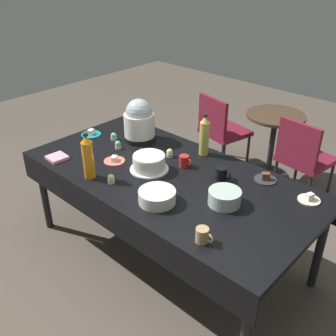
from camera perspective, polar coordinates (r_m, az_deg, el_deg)
ground at (r=3.27m, az=0.00°, el=-12.32°), size 9.00×9.00×0.00m
potluck_table at (r=2.86m, az=0.00°, el=-1.96°), size 2.20×1.10×0.75m
frosted_layer_cake at (r=2.85m, az=-2.81°, el=0.76°), size 0.29×0.29×0.12m
slow_cooker at (r=3.29m, az=-4.27°, el=6.90°), size 0.27×0.27×0.36m
glass_salad_bowl at (r=2.50m, az=8.33°, el=-4.30°), size 0.21×0.21×0.10m
ceramic_snack_bowl at (r=2.50m, az=-1.62°, el=-4.21°), size 0.24×0.24×0.08m
dessert_plate_teal at (r=3.50m, az=-11.28°, el=5.00°), size 0.17×0.17×0.05m
dessert_plate_cream at (r=2.69m, az=20.08°, el=-4.28°), size 0.15×0.15×0.05m
dessert_plate_charcoal at (r=2.83m, az=14.17°, el=-1.49°), size 0.16×0.16×0.06m
dessert_plate_coral at (r=3.02m, az=-7.91°, el=1.14°), size 0.16×0.16×0.04m
cupcake_berry at (r=3.21m, az=-7.39°, el=3.39°), size 0.05×0.05×0.07m
cupcake_cocoa at (r=2.73m, az=-8.41°, el=-1.61°), size 0.05×0.05×0.07m
cupcake_lemon at (r=3.36m, az=-8.01°, el=4.59°), size 0.05×0.05×0.07m
cupcake_mint at (r=3.05m, az=0.25°, el=2.23°), size 0.05×0.05×0.07m
soda_bottle_ginger_ale at (r=3.05m, az=5.37°, el=4.75°), size 0.08×0.08×0.34m
soda_bottle_orange_juice at (r=2.77m, az=-11.71°, el=1.57°), size 0.08×0.08×0.34m
coffee_mug_black at (r=2.77m, az=7.89°, el=-0.79°), size 0.13×0.09×0.09m
coffee_mug_tan at (r=2.19m, az=5.13°, el=-9.84°), size 0.12×0.08×0.09m
coffee_mug_red at (r=2.91m, az=2.42°, el=1.05°), size 0.12×0.08×0.09m
paper_napkin_stack at (r=3.15m, az=-16.03°, el=1.50°), size 0.15×0.15×0.02m
maroon_chair_left at (r=4.27m, az=7.75°, el=5.92°), size 0.53×0.53×0.85m
maroon_chair_right at (r=3.86m, az=19.25°, el=1.79°), size 0.49×0.49×0.85m
round_cafe_table at (r=4.21m, az=15.26°, el=4.83°), size 0.60×0.60×0.72m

